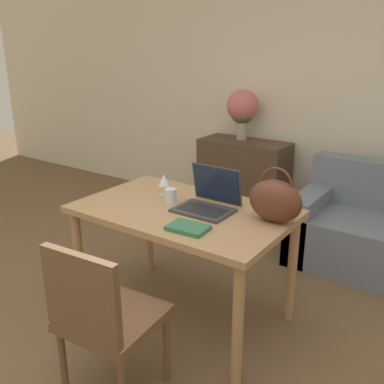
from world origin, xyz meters
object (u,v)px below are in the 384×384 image
laptop (209,198)px  drinking_glass (171,196)px  chair (103,315)px  wine_glass (164,181)px  handbag (275,200)px  flower_vase (242,109)px

laptop → drinking_glass: bearing=-168.8°
chair → wine_glass: wine_glass is taller
laptop → wine_glass: 0.39m
drinking_glass → wine_glass: (-0.13, 0.09, 0.05)m
handbag → drinking_glass: bearing=-172.7°
wine_glass → flower_vase: size_ratio=0.29×
laptop → drinking_glass: size_ratio=3.77×
flower_vase → drinking_glass: bearing=-75.3°
chair → handbag: bearing=60.8°
wine_glass → flower_vase: 1.77m
chair → handbag: (0.43, 0.95, 0.39)m
chair → laptop: (0.01, 0.92, 0.33)m
laptop → wine_glass: bearing=173.9°
laptop → flower_vase: flower_vase is taller
chair → handbag: size_ratio=2.72×
chair → flower_vase: (-0.73, 2.68, 0.62)m
handbag → flower_vase: bearing=123.9°
laptop → chair: bearing=-90.5°
chair → wine_glass: (-0.38, 0.96, 0.36)m
flower_vase → wine_glass: bearing=-78.5°
laptop → wine_glass: laptop is taller
drinking_glass → handbag: size_ratio=0.28×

